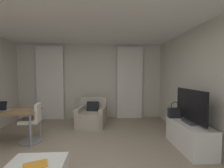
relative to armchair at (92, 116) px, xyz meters
name	(u,v)px	position (x,y,z in m)	size (l,w,h in m)	color
ground_plane	(79,164)	(-0.09, -2.09, -0.28)	(12.00, 12.00, 0.00)	gray
wall_window	(91,81)	(-0.09, 0.94, 1.02)	(5.12, 0.06, 2.60)	beige
wall_right	(223,88)	(2.44, -2.09, 1.02)	(0.06, 6.12, 2.60)	beige
ceiling	(77,7)	(-0.09, -2.09, 2.35)	(5.12, 6.12, 0.06)	white
curtain_left_panel	(50,83)	(-1.47, 0.81, 0.97)	(0.90, 0.06, 2.50)	silver
curtain_right_panel	(130,83)	(1.28, 0.81, 0.97)	(0.90, 0.06, 2.50)	silver
armchair	(92,116)	(0.00, 0.00, 0.00)	(0.93, 0.96, 0.84)	#B2A899
desk	(7,113)	(-1.82, -1.13, 0.39)	(1.34, 0.63, 0.74)	olive
desk_chair	(32,125)	(-1.28, -1.10, 0.11)	(0.48, 0.48, 0.88)	gray
laptop	(1,108)	(-1.94, -1.11, 0.50)	(0.33, 0.25, 0.22)	#ADADB2
magazine_open	(35,165)	(-0.52, -2.83, 0.14)	(0.33, 0.29, 0.01)	orange
tv_console	(189,136)	(2.10, -1.64, -0.01)	(0.50, 1.18, 0.55)	white
tv_flatscreen	(191,107)	(2.10, -1.66, 0.59)	(0.20, 1.06, 0.69)	#333338
handbag_primary	(175,112)	(1.98, -1.23, 0.38)	(0.30, 0.14, 0.37)	black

